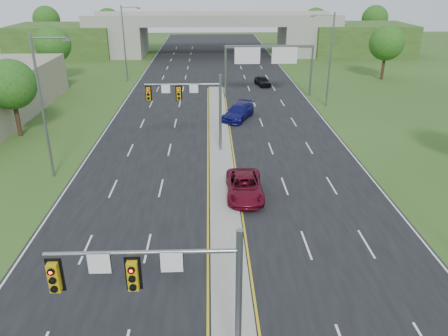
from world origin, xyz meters
TOP-DOWN VIEW (x-y plane):
  - road at (0.00, 35.00)m, footprint 24.00×160.00m
  - median at (0.00, 23.00)m, footprint 2.00×54.00m
  - lane_markings at (-0.60, 28.91)m, footprint 23.72×160.00m
  - signal_mast_near at (-2.26, -0.07)m, footprint 6.62×0.60m
  - signal_mast_far at (-2.26, 24.93)m, footprint 6.62×0.60m
  - sign_gantry at (6.68, 44.92)m, footprint 11.58×0.44m
  - overpass at (0.00, 80.00)m, footprint 80.00×14.00m
  - lightpole_l_mid at (-13.30, 20.00)m, footprint 2.85×0.25m
  - lightpole_l_far at (-13.30, 55.00)m, footprint 2.85×0.25m
  - lightpole_r_far at (13.30, 40.00)m, footprint 2.85×0.25m
  - tree_l_near at (-20.00, 30.00)m, footprint 4.80×4.80m
  - tree_l_mid at (-24.00, 55.00)m, footprint 5.20×5.20m
  - tree_r_mid at (26.00, 55.00)m, footprint 5.20×5.20m
  - tree_back_a at (-38.00, 94.00)m, footprint 6.00×6.00m
  - tree_back_b at (-24.00, 94.00)m, footprint 5.60×5.60m
  - tree_back_c at (24.00, 94.00)m, footprint 5.60×5.60m
  - tree_back_d at (38.00, 94.00)m, footprint 6.00×6.00m
  - car_far_a at (1.50, 15.96)m, footprint 2.64×5.58m
  - car_far_b at (2.25, 34.80)m, footprint 4.40×6.00m
  - car_far_c at (6.87, 51.23)m, footprint 2.40×4.22m

SIDE VIEW (x-z plane):
  - road at x=0.00m, z-range 0.00..0.02m
  - lane_markings at x=-0.60m, z-range 0.02..0.03m
  - median at x=0.00m, z-range 0.02..0.18m
  - car_far_c at x=6.87m, z-range 0.02..1.37m
  - car_far_a at x=1.50m, z-range 0.02..1.56m
  - car_far_b at x=2.25m, z-range 0.02..1.63m
  - overpass at x=0.00m, z-range -0.50..7.60m
  - signal_mast_near at x=-2.26m, z-range 1.23..8.23m
  - signal_mast_far at x=-2.26m, z-range 1.23..8.23m
  - tree_l_near at x=-20.00m, z-range 1.38..8.98m
  - sign_gantry at x=6.68m, z-range 1.90..8.58m
  - tree_l_mid at x=-24.00m, z-range 1.44..9.57m
  - tree_r_mid at x=26.00m, z-range 1.44..9.57m
  - tree_back_b at x=-24.00m, z-range 1.35..9.67m
  - tree_back_c at x=24.00m, z-range 1.35..9.67m
  - tree_back_a at x=-38.00m, z-range 1.41..10.26m
  - tree_back_d at x=38.00m, z-range 1.41..10.26m
  - lightpole_l_mid at x=-13.30m, z-range 0.60..11.60m
  - lightpole_l_far at x=-13.30m, z-range 0.60..11.60m
  - lightpole_r_far at x=13.30m, z-range 0.60..11.60m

